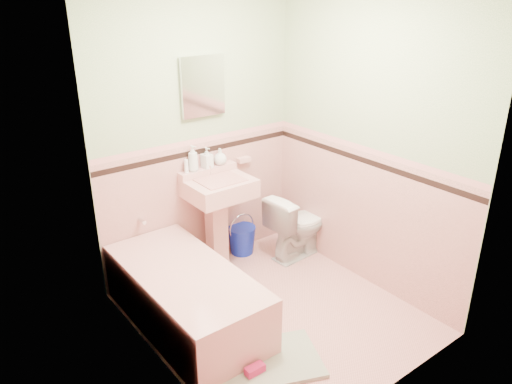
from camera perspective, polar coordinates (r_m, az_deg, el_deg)
floor at (r=4.20m, az=2.14°, el=-13.75°), size 2.20×2.20×0.00m
wall_back at (r=4.46m, az=-6.70°, el=6.32°), size 2.50×0.00×2.50m
wall_front at (r=2.92m, az=16.39°, el=-3.59°), size 2.50×0.00×2.50m
wall_left at (r=3.10m, az=-11.92°, el=-1.49°), size 0.00×2.50×2.50m
wall_right at (r=4.28m, az=12.81°, el=5.21°), size 0.00×2.50×2.50m
wainscot_back at (r=4.67m, az=-6.26°, el=-1.38°), size 2.00×0.00×2.00m
wainscot_front at (r=3.25m, az=14.94°, el=-13.84°), size 2.00×0.00×2.00m
wainscot_left at (r=3.42m, az=-10.86°, el=-11.42°), size 0.00×2.20×2.20m
wainscot_right at (r=4.51m, az=12.00°, el=-2.72°), size 0.00×2.20×2.20m
accent_back at (r=4.48m, az=-6.51°, el=4.67°), size 2.00×0.00×2.00m
accent_front at (r=2.98m, az=15.84°, el=-5.71°), size 2.00×0.00×2.00m
accent_left at (r=3.17m, az=-11.45°, el=-3.56°), size 0.00×2.20×2.20m
accent_right at (r=4.31m, az=12.50°, el=3.52°), size 0.00×2.20×2.20m
cap_back at (r=4.45m, az=-6.56°, el=5.90°), size 2.00×0.00×2.00m
cap_front at (r=2.94m, az=16.05°, el=-3.99°), size 2.00×0.00×2.00m
cap_left at (r=3.12m, az=-11.59°, el=-1.91°), size 0.00×2.20×2.20m
cap_right at (r=4.28m, az=12.62°, el=4.79°), size 0.00×2.20×2.20m
bathtub at (r=4.01m, az=-8.04°, el=-12.07°), size 0.70×1.50×0.45m
tub_faucet at (r=4.37m, az=-13.06°, el=-3.20°), size 0.04×0.12×0.04m
sink at (r=4.59m, az=-4.16°, el=-3.83°), size 0.58×0.48×0.91m
sink_faucet at (r=4.50m, az=-5.32°, el=2.49°), size 0.02×0.02×0.10m
medicine_cabinet at (r=4.36m, az=-6.19°, el=12.04°), size 0.41×0.04×0.52m
soap_dish at (r=4.77m, az=-1.45°, el=3.76°), size 0.13×0.08×0.04m
soap_bottle_left at (r=4.41m, az=-7.28°, el=3.86°), size 0.11×0.11×0.23m
soap_bottle_mid at (r=4.49m, az=-5.69°, el=3.96°), size 0.10×0.10×0.19m
soap_bottle_right at (r=4.57m, az=-4.17°, el=4.10°), size 0.15×0.15×0.15m
tube at (r=4.40m, az=-8.04°, el=2.97°), size 0.04×0.04×0.12m
toilet at (r=4.87m, az=4.85°, el=-3.77°), size 0.67×0.42×0.66m
bucket at (r=4.98m, az=-1.64°, el=-5.52°), size 0.36×0.36×0.28m
bath_mat at (r=3.73m, az=1.22°, el=-18.95°), size 0.90×0.76×0.03m
shoe at (r=3.61m, az=-0.12°, el=-19.78°), size 0.14×0.07×0.06m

